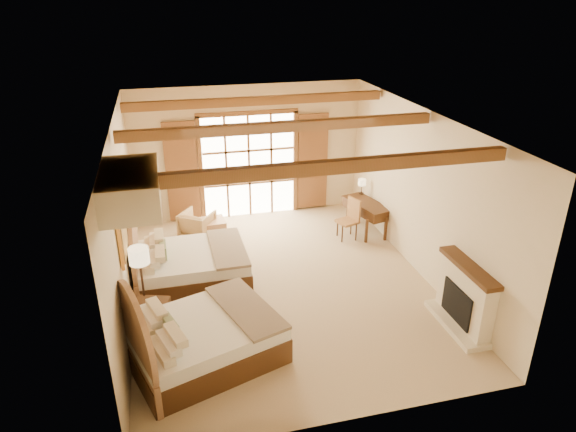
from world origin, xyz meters
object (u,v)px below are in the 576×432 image
object	(u,v)px
nightstand	(151,321)
armchair	(197,225)
desk	(366,215)
bed_far	(183,263)
bed_near	(193,337)

from	to	relation	value
nightstand	armchair	world-z (taller)	nightstand
desk	nightstand	bearing A→B (deg)	-163.47
bed_far	desk	xyz separation A→B (m)	(4.28, 1.35, -0.05)
bed_near	nightstand	xyz separation A→B (m)	(-0.62, 0.71, -0.11)
bed_far	nightstand	world-z (taller)	bed_far
bed_near	nightstand	world-z (taller)	bed_near
armchair	bed_near	bearing A→B (deg)	119.25
nightstand	desk	world-z (taller)	desk
bed_near	nightstand	distance (m)	0.95
bed_near	bed_far	bearing A→B (deg)	71.77
bed_far	armchair	world-z (taller)	bed_far
bed_near	nightstand	size ratio (longest dim) A/B	4.12
armchair	nightstand	bearing A→B (deg)	108.57
bed_near	armchair	distance (m)	4.26
bed_near	desk	distance (m)	5.62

